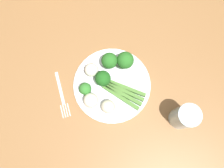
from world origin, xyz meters
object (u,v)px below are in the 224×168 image
at_px(broccoli_front_left, 109,61).
at_px(cauliflower_right, 92,69).
at_px(cauliflower_front, 108,107).
at_px(water_glass, 184,117).
at_px(asparagus_bundle, 123,93).
at_px(broccoli_back_right, 85,89).
at_px(plate, 112,85).
at_px(broccoli_outer_edge, 103,79).
at_px(cauliflower_near_center, 91,100).
at_px(broccoli_left, 125,60).
at_px(dining_table, 97,86).
at_px(fork, 62,95).

xyz_separation_m(broccoli_front_left, cauliflower_right, (0.06, -0.00, -0.01)).
xyz_separation_m(cauliflower_front, water_glass, (-0.20, 0.14, 0.02)).
relative_size(asparagus_bundle, broccoli_back_right, 2.86).
bearing_deg(broccoli_back_right, plate, 167.33).
distance_m(broccoli_outer_edge, cauliflower_right, 0.05).
relative_size(broccoli_front_left, cauliflower_near_center, 1.34).
xyz_separation_m(broccoli_outer_edge, cauliflower_near_center, (0.07, 0.05, -0.01)).
bearing_deg(cauliflower_right, broccoli_outer_edge, 108.89).
height_order(broccoli_left, cauliflower_near_center, broccoli_left).
bearing_deg(broccoli_front_left, broccoli_back_right, 22.97).
relative_size(dining_table, broccoli_outer_edge, 18.63).
relative_size(plate, broccoli_front_left, 3.97).
height_order(cauliflower_near_center, fork, cauliflower_near_center).
bearing_deg(fork, cauliflower_near_center, 59.67).
relative_size(broccoli_back_right, cauliflower_right, 1.07).
bearing_deg(broccoli_left, broccoli_back_right, 8.64).
distance_m(cauliflower_front, fork, 0.17).
bearing_deg(fork, water_glass, 62.13).
relative_size(broccoli_front_left, cauliflower_front, 1.47).
relative_size(asparagus_bundle, cauliflower_right, 3.07).
distance_m(broccoli_back_right, fork, 0.10).
height_order(plate, water_glass, water_glass).
distance_m(broccoli_back_right, broccoli_left, 0.16).
height_order(cauliflower_front, water_glass, water_glass).
height_order(broccoli_left, cauliflower_front, broccoli_left).
bearing_deg(cauliflower_near_center, broccoli_front_left, -141.45).
distance_m(broccoli_left, cauliflower_right, 0.12).
relative_size(broccoli_outer_edge, fork, 0.39).
height_order(dining_table, fork, fork).
relative_size(dining_table, broccoli_back_right, 23.63).
xyz_separation_m(broccoli_left, cauliflower_near_center, (0.16, 0.07, -0.02)).
bearing_deg(water_glass, fork, -38.62).
height_order(cauliflower_front, fork, cauliflower_front).
bearing_deg(broccoli_front_left, cauliflower_front, 61.40).
bearing_deg(water_glass, broccoli_back_right, -43.68).
bearing_deg(broccoli_left, plate, 31.51).
relative_size(broccoli_outer_edge, broccoli_front_left, 0.96).
bearing_deg(broccoli_left, fork, -1.02).
height_order(broccoli_front_left, water_glass, water_glass).
bearing_deg(dining_table, broccoli_front_left, -165.48).
bearing_deg(broccoli_back_right, asparagus_bundle, 149.36).
distance_m(asparagus_bundle, water_glass, 0.21).
bearing_deg(water_glass, plate, -54.32).
height_order(fork, water_glass, water_glass).
distance_m(cauliflower_near_center, cauliflower_front, 0.06).
xyz_separation_m(dining_table, water_glass, (-0.19, 0.26, 0.17)).
relative_size(plate, fork, 1.61).
xyz_separation_m(broccoli_back_right, fork, (0.08, -0.03, -0.04)).
height_order(asparagus_bundle, fork, asparagus_bundle).
distance_m(plate, water_glass, 0.26).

